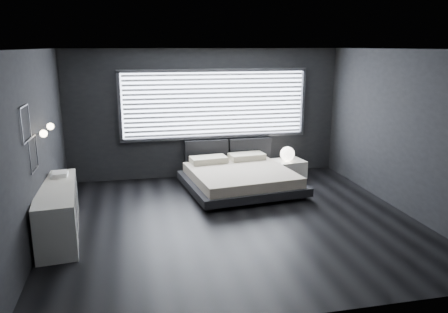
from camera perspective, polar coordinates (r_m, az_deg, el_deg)
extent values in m
plane|color=black|center=(7.40, 1.40, -8.36)|extent=(6.00, 6.00, 0.00)
plane|color=white|center=(6.84, 1.55, 13.86)|extent=(6.00, 6.00, 0.00)
cube|color=black|center=(9.64, -2.40, 5.61)|extent=(6.00, 0.04, 2.80)
cube|color=black|center=(4.45, 9.86, -4.91)|extent=(6.00, 0.04, 2.80)
cube|color=black|center=(6.94, -23.39, 1.03)|extent=(0.04, 5.50, 2.80)
cube|color=black|center=(8.22, 22.29, 3.04)|extent=(0.04, 5.50, 2.80)
cube|color=white|center=(9.63, -1.21, 6.87)|extent=(4.00, 0.02, 1.38)
cube|color=#47474C|center=(9.42, -13.51, 6.32)|extent=(0.06, 0.08, 1.48)
cube|color=#47474C|center=(10.18, 10.26, 7.05)|extent=(0.06, 0.08, 1.48)
cube|color=#47474C|center=(9.53, -1.20, 11.20)|extent=(4.14, 0.08, 0.06)
cube|color=#47474C|center=(9.72, -1.15, 2.57)|extent=(4.14, 0.08, 0.06)
cube|color=silver|center=(9.57, -1.14, 6.82)|extent=(3.94, 0.03, 1.32)
cube|color=black|center=(9.69, -2.30, 0.65)|extent=(0.96, 0.16, 0.52)
cube|color=black|center=(9.91, 3.41, 0.94)|extent=(0.96, 0.16, 0.52)
cylinder|color=silver|center=(6.93, -23.07, 2.75)|extent=(0.10, 0.02, 0.02)
sphere|color=#FFE5B7|center=(6.92, -22.50, 2.79)|extent=(0.11, 0.11, 0.11)
cylinder|color=silver|center=(7.52, -22.26, 3.64)|extent=(0.10, 0.02, 0.02)
sphere|color=#FFE5B7|center=(7.50, -21.73, 3.67)|extent=(0.11, 0.11, 0.11)
cube|color=#47474C|center=(6.29, -24.69, 5.96)|extent=(0.01, 0.46, 0.02)
cube|color=#47474C|center=(6.36, -24.27, 1.86)|extent=(0.01, 0.46, 0.02)
cube|color=#47474C|center=(6.54, -24.07, 4.25)|extent=(0.01, 0.02, 0.46)
cube|color=#47474C|center=(6.10, -24.91, 3.52)|extent=(0.01, 0.02, 0.46)
cube|color=#47474C|center=(6.60, -23.83, 2.23)|extent=(0.01, 0.46, 0.02)
cube|color=#47474C|center=(6.70, -23.44, -1.61)|extent=(0.01, 0.46, 0.02)
cube|color=#47474C|center=(6.87, -23.28, 0.75)|extent=(0.01, 0.02, 0.46)
cube|color=#47474C|center=(6.43, -24.02, -0.19)|extent=(0.01, 0.02, 0.46)
cube|color=black|center=(7.85, -1.93, -6.70)|extent=(0.13, 0.13, 0.08)
cube|color=black|center=(8.56, 10.05, -5.13)|extent=(0.13, 0.13, 0.08)
cube|color=black|center=(9.36, -4.99, -3.25)|extent=(0.13, 0.13, 0.08)
cube|color=black|center=(9.96, 5.40, -2.19)|extent=(0.13, 0.13, 0.08)
cube|color=black|center=(8.85, 2.19, -3.47)|extent=(2.39, 2.30, 0.16)
cube|color=#B5A790|center=(8.79, 2.20, -2.38)|extent=(2.14, 2.14, 0.20)
cube|color=beige|center=(9.30, -2.03, -0.41)|extent=(0.81, 0.50, 0.13)
cube|color=beige|center=(9.59, 2.98, 0.03)|extent=(0.81, 0.50, 0.13)
cube|color=white|center=(9.80, 8.35, -1.59)|extent=(0.75, 0.66, 0.39)
sphere|color=white|center=(9.66, 8.28, 0.35)|extent=(0.32, 0.32, 0.32)
cube|color=white|center=(7.18, -20.86, -6.71)|extent=(0.74, 2.01, 0.79)
cube|color=#47474C|center=(7.16, -18.63, -6.56)|extent=(0.20, 1.94, 0.77)
cube|color=white|center=(7.62, -20.70, -2.23)|extent=(0.27, 0.34, 0.04)
cube|color=white|center=(7.59, -20.66, -2.02)|extent=(0.25, 0.32, 0.03)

